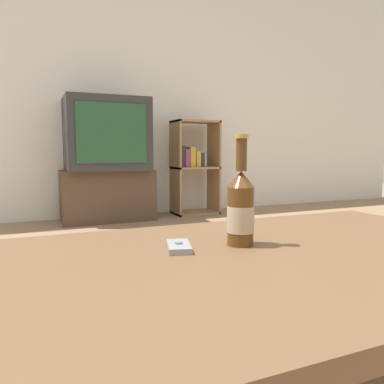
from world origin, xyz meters
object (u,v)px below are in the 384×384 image
(television, at_px, (106,134))
(beer_bottle, at_px, (241,208))
(tv_stand, at_px, (108,195))
(cell_phone, at_px, (179,247))
(bookshelf, at_px, (193,165))

(television, relative_size, beer_bottle, 2.68)
(tv_stand, relative_size, beer_bottle, 3.08)
(tv_stand, bearing_deg, cell_phone, -96.94)
(beer_bottle, distance_m, cell_phone, 0.18)
(television, xyz_separation_m, beer_bottle, (-0.17, -2.67, -0.29))
(bookshelf, bearing_deg, beer_bottle, -110.99)
(tv_stand, distance_m, beer_bottle, 2.69)
(bookshelf, xyz_separation_m, beer_bottle, (-1.04, -2.72, -0.00))
(television, bearing_deg, bookshelf, 3.47)
(bookshelf, xyz_separation_m, cell_phone, (-1.20, -2.70, -0.08))
(tv_stand, xyz_separation_m, beer_bottle, (-0.17, -2.67, 0.27))
(beer_bottle, bearing_deg, cell_phone, 173.25)
(tv_stand, height_order, cell_phone, tv_stand)
(television, distance_m, bookshelf, 0.92)
(bookshelf, distance_m, beer_bottle, 2.91)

